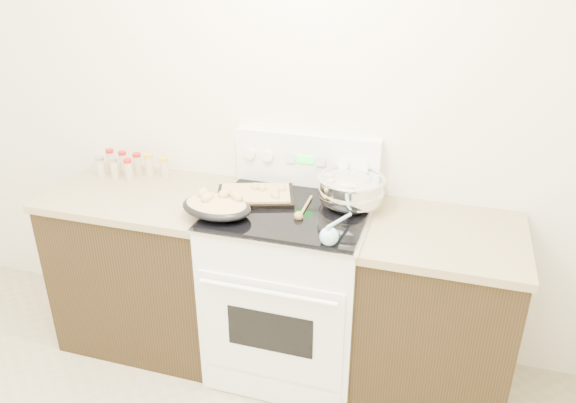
% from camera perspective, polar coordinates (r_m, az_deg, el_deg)
% --- Properties ---
extents(counter_left, '(0.93, 0.67, 0.92)m').
position_cam_1_polar(counter_left, '(3.26, -13.85, -6.28)').
color(counter_left, black).
rests_on(counter_left, ground).
extents(counter_right, '(0.73, 0.67, 0.92)m').
position_cam_1_polar(counter_right, '(2.88, 14.65, -11.04)').
color(counter_right, black).
rests_on(counter_right, ground).
extents(kitchen_range, '(0.78, 0.73, 1.22)m').
position_cam_1_polar(kitchen_range, '(2.95, 0.31, -8.54)').
color(kitchen_range, white).
rests_on(kitchen_range, ground).
extents(mixing_bowl, '(0.33, 0.33, 0.19)m').
position_cam_1_polar(mixing_bowl, '(2.73, 6.43, 1.11)').
color(mixing_bowl, silver).
rests_on(mixing_bowl, kitchen_range).
extents(roasting_pan, '(0.38, 0.29, 0.11)m').
position_cam_1_polar(roasting_pan, '(2.65, -7.28, -0.41)').
color(roasting_pan, black).
rests_on(roasting_pan, kitchen_range).
extents(baking_sheet, '(0.45, 0.38, 0.06)m').
position_cam_1_polar(baking_sheet, '(2.81, -3.29, 0.73)').
color(baking_sheet, black).
rests_on(baking_sheet, kitchen_range).
extents(wooden_spoon, '(0.04, 0.25, 0.04)m').
position_cam_1_polar(wooden_spoon, '(2.64, 1.34, -1.13)').
color(wooden_spoon, '#9D7F47').
rests_on(wooden_spoon, kitchen_range).
extents(blue_ladle, '(0.09, 0.28, 0.10)m').
position_cam_1_polar(blue_ladle, '(2.41, 4.31, -3.38)').
color(blue_ladle, '#8DC5D3').
rests_on(blue_ladle, kitchen_range).
extents(spice_jars, '(0.39, 0.15, 0.13)m').
position_cam_1_polar(spice_jars, '(3.24, -15.86, 3.57)').
color(spice_jars, '#BFB28C').
rests_on(spice_jars, counter_left).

